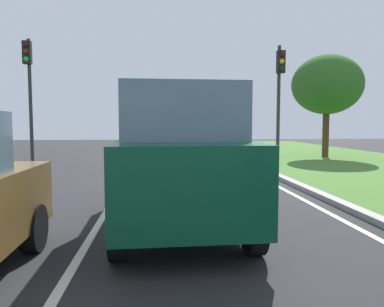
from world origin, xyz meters
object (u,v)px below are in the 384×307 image
(traffic_light_near_right, at_px, (280,84))
(traffic_light_far_median, at_px, (155,104))
(car_suv_ahead, at_px, (178,157))
(traffic_light_overhead_left, at_px, (29,79))
(tree_roadside_far, at_px, (327,85))

(traffic_light_near_right, distance_m, traffic_light_far_median, 8.97)
(car_suv_ahead, height_order, traffic_light_near_right, traffic_light_near_right)
(traffic_light_near_right, bearing_deg, traffic_light_far_median, 125.23)
(traffic_light_near_right, relative_size, traffic_light_overhead_left, 0.96)
(traffic_light_far_median, relative_size, tree_roadside_far, 0.83)
(traffic_light_near_right, bearing_deg, car_suv_ahead, -117.85)
(traffic_light_overhead_left, xyz_separation_m, tree_roadside_far, (13.52, 2.30, 0.13))
(car_suv_ahead, relative_size, traffic_light_near_right, 0.93)
(traffic_light_near_right, height_order, traffic_light_overhead_left, traffic_light_overhead_left)
(car_suv_ahead, height_order, traffic_light_overhead_left, traffic_light_overhead_left)
(car_suv_ahead, height_order, traffic_light_far_median, traffic_light_far_median)
(traffic_light_near_right, relative_size, traffic_light_far_median, 1.16)
(car_suv_ahead, relative_size, traffic_light_far_median, 1.07)
(car_suv_ahead, distance_m, tree_roadside_far, 14.41)
(car_suv_ahead, bearing_deg, traffic_light_far_median, 90.46)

